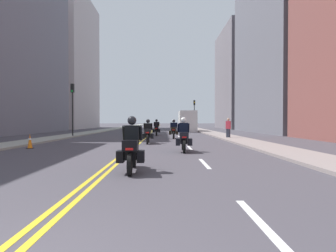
{
  "coord_description": "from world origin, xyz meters",
  "views": [
    {
      "loc": [
        1.74,
        -2.23,
        1.47
      ],
      "look_at": [
        2.02,
        20.47,
        1.08
      ],
      "focal_mm": 31.88,
      "sensor_mm": 36.0,
      "label": 1
    }
  ],
  "objects_px": {
    "motorcycle_2": "(148,133)",
    "traffic_cone_0": "(30,141)",
    "motorcycle_0": "(132,149)",
    "motorcycle_1": "(184,138)",
    "motorcycle_4": "(157,129)",
    "traffic_light_far": "(194,109)",
    "parked_truck": "(187,122)",
    "traffic_light_near": "(73,101)",
    "pedestrian_0": "(228,128)",
    "motorcycle_3": "(174,131)"
  },
  "relations": [
    {
      "from": "pedestrian_0",
      "to": "parked_truck",
      "type": "xyz_separation_m",
      "value": [
        -2.15,
        16.39,
        0.4
      ]
    },
    {
      "from": "motorcycle_4",
      "to": "traffic_light_far",
      "type": "height_order",
      "value": "traffic_light_far"
    },
    {
      "from": "motorcycle_0",
      "to": "motorcycle_1",
      "type": "xyz_separation_m",
      "value": [
        1.86,
        5.61,
        0.0
      ]
    },
    {
      "from": "motorcycle_3",
      "to": "traffic_cone_0",
      "type": "distance_m",
      "value": 11.96
    },
    {
      "from": "motorcycle_0",
      "to": "pedestrian_0",
      "type": "bearing_deg",
      "value": 67.27
    },
    {
      "from": "motorcycle_2",
      "to": "motorcycle_1",
      "type": "bearing_deg",
      "value": -70.13
    },
    {
      "from": "traffic_cone_0",
      "to": "motorcycle_2",
      "type": "bearing_deg",
      "value": 29.92
    },
    {
      "from": "traffic_light_near",
      "to": "pedestrian_0",
      "type": "relative_size",
      "value": 2.86
    },
    {
      "from": "motorcycle_2",
      "to": "parked_truck",
      "type": "height_order",
      "value": "parked_truck"
    },
    {
      "from": "motorcycle_1",
      "to": "pedestrian_0",
      "type": "distance_m",
      "value": 11.11
    },
    {
      "from": "traffic_light_far",
      "to": "parked_truck",
      "type": "relative_size",
      "value": 0.75
    },
    {
      "from": "traffic_light_near",
      "to": "pedestrian_0",
      "type": "height_order",
      "value": "traffic_light_near"
    },
    {
      "from": "motorcycle_0",
      "to": "parked_truck",
      "type": "distance_m",
      "value": 32.48
    },
    {
      "from": "motorcycle_4",
      "to": "motorcycle_1",
      "type": "bearing_deg",
      "value": -84.1
    },
    {
      "from": "motorcycle_1",
      "to": "motorcycle_4",
      "type": "height_order",
      "value": "motorcycle_1"
    },
    {
      "from": "motorcycle_1",
      "to": "traffic_cone_0",
      "type": "relative_size",
      "value": 2.77
    },
    {
      "from": "motorcycle_2",
      "to": "traffic_cone_0",
      "type": "height_order",
      "value": "motorcycle_2"
    },
    {
      "from": "motorcycle_1",
      "to": "traffic_cone_0",
      "type": "xyz_separation_m",
      "value": [
        -8.07,
        1.73,
        -0.27
      ]
    },
    {
      "from": "traffic_cone_0",
      "to": "pedestrian_0",
      "type": "xyz_separation_m",
      "value": [
        12.4,
        8.49,
        0.48
      ]
    },
    {
      "from": "motorcycle_0",
      "to": "traffic_light_far",
      "type": "height_order",
      "value": "traffic_light_far"
    },
    {
      "from": "pedestrian_0",
      "to": "traffic_light_near",
      "type": "bearing_deg",
      "value": 25.16
    },
    {
      "from": "motorcycle_4",
      "to": "traffic_light_far",
      "type": "bearing_deg",
      "value": 72.79
    },
    {
      "from": "traffic_cone_0",
      "to": "pedestrian_0",
      "type": "relative_size",
      "value": 0.47
    },
    {
      "from": "motorcycle_2",
      "to": "traffic_cone_0",
      "type": "relative_size",
      "value": 2.86
    },
    {
      "from": "pedestrian_0",
      "to": "motorcycle_3",
      "type": "bearing_deg",
      "value": 31.43
    },
    {
      "from": "motorcycle_0",
      "to": "parked_truck",
      "type": "bearing_deg",
      "value": 81.48
    },
    {
      "from": "motorcycle_4",
      "to": "traffic_cone_0",
      "type": "height_order",
      "value": "motorcycle_4"
    },
    {
      "from": "motorcycle_1",
      "to": "motorcycle_3",
      "type": "xyz_separation_m",
      "value": [
        -0.14,
        10.68,
        -0.01
      ]
    },
    {
      "from": "motorcycle_3",
      "to": "traffic_cone_0",
      "type": "xyz_separation_m",
      "value": [
        -7.93,
        -8.95,
        -0.25
      ]
    },
    {
      "from": "motorcycle_4",
      "to": "motorcycle_3",
      "type": "bearing_deg",
      "value": -73.31
    },
    {
      "from": "traffic_light_near",
      "to": "parked_truck",
      "type": "bearing_deg",
      "value": 49.5
    },
    {
      "from": "motorcycle_0",
      "to": "motorcycle_4",
      "type": "bearing_deg",
      "value": 88.22
    },
    {
      "from": "traffic_cone_0",
      "to": "motorcycle_0",
      "type": "bearing_deg",
      "value": -49.78
    },
    {
      "from": "motorcycle_1",
      "to": "parked_truck",
      "type": "height_order",
      "value": "parked_truck"
    },
    {
      "from": "motorcycle_1",
      "to": "motorcycle_0",
      "type": "bearing_deg",
      "value": -106.81
    },
    {
      "from": "motorcycle_2",
      "to": "parked_truck",
      "type": "xyz_separation_m",
      "value": [
        4.18,
        21.39,
        0.62
      ]
    },
    {
      "from": "parked_truck",
      "to": "motorcycle_1",
      "type": "bearing_deg",
      "value": -94.7
    },
    {
      "from": "motorcycle_0",
      "to": "parked_truck",
      "type": "xyz_separation_m",
      "value": [
        4.05,
        32.22,
        0.61
      ]
    },
    {
      "from": "traffic_light_near",
      "to": "parked_truck",
      "type": "xyz_separation_m",
      "value": [
        11.49,
        13.46,
        -2.06
      ]
    },
    {
      "from": "traffic_cone_0",
      "to": "motorcycle_3",
      "type": "bearing_deg",
      "value": 48.46
    },
    {
      "from": "motorcycle_1",
      "to": "traffic_light_near",
      "type": "distance_m",
      "value": 16.34
    },
    {
      "from": "traffic_light_near",
      "to": "traffic_light_far",
      "type": "distance_m",
      "value": 25.13
    },
    {
      "from": "motorcycle_1",
      "to": "traffic_cone_0",
      "type": "height_order",
      "value": "motorcycle_1"
    },
    {
      "from": "traffic_light_near",
      "to": "traffic_light_far",
      "type": "height_order",
      "value": "traffic_light_near"
    },
    {
      "from": "motorcycle_3",
      "to": "traffic_light_near",
      "type": "height_order",
      "value": "traffic_light_near"
    },
    {
      "from": "motorcycle_4",
      "to": "parked_truck",
      "type": "bearing_deg",
      "value": 69.92
    },
    {
      "from": "motorcycle_2",
      "to": "traffic_cone_0",
      "type": "xyz_separation_m",
      "value": [
        -6.08,
        -3.5,
        -0.26
      ]
    },
    {
      "from": "parked_truck",
      "to": "traffic_cone_0",
      "type": "bearing_deg",
      "value": -112.39
    },
    {
      "from": "traffic_light_far",
      "to": "pedestrian_0",
      "type": "relative_size",
      "value": 2.86
    },
    {
      "from": "motorcycle_2",
      "to": "motorcycle_3",
      "type": "distance_m",
      "value": 5.76
    }
  ]
}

